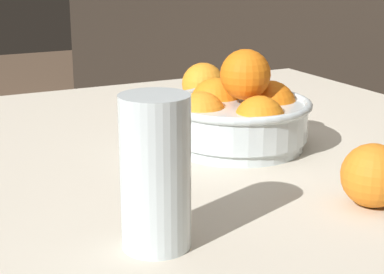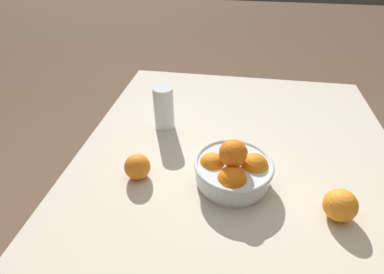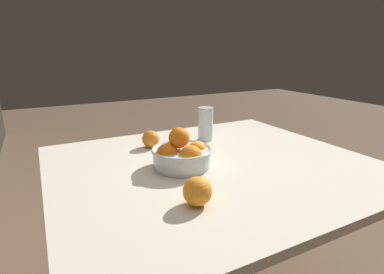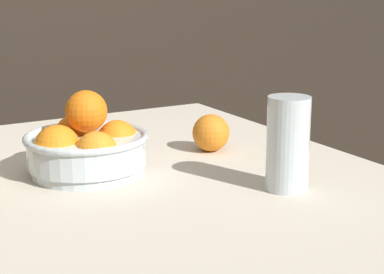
# 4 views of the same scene
# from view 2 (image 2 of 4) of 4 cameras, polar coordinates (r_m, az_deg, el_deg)

# --- Properties ---
(dining_table) EXTENTS (1.03, 1.18, 0.76)m
(dining_table) POSITION_cam_2_polar(r_m,az_deg,el_deg) (1.03, 8.34, -6.67)
(dining_table) COLOR beige
(dining_table) RESTS_ON ground_plane
(fruit_bowl) EXTENTS (0.22, 0.22, 0.15)m
(fruit_bowl) POSITION_cam_2_polar(r_m,az_deg,el_deg) (0.85, 7.89, -6.02)
(fruit_bowl) COLOR silver
(fruit_bowl) RESTS_ON dining_table
(juice_glass) EXTENTS (0.07, 0.07, 0.16)m
(juice_glass) POSITION_cam_2_polar(r_m,az_deg,el_deg) (1.06, -5.37, 5.23)
(juice_glass) COLOR #F4A314
(juice_glass) RESTS_ON dining_table
(orange_loose_near_bowl) EXTENTS (0.08, 0.08, 0.08)m
(orange_loose_near_bowl) POSITION_cam_2_polar(r_m,az_deg,el_deg) (0.88, -10.37, -5.57)
(orange_loose_near_bowl) COLOR orange
(orange_loose_near_bowl) RESTS_ON dining_table
(orange_loose_front) EXTENTS (0.08, 0.08, 0.08)m
(orange_loose_front) POSITION_cam_2_polar(r_m,az_deg,el_deg) (0.84, 26.38, -11.53)
(orange_loose_front) COLOR orange
(orange_loose_front) RESTS_ON dining_table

